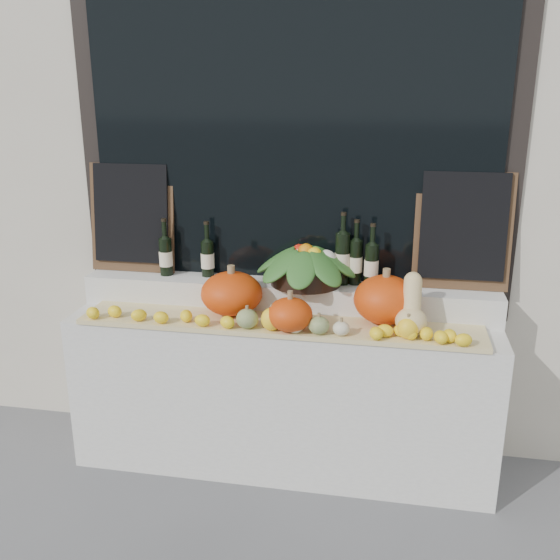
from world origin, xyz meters
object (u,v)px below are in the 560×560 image
object	(u,v)px
pumpkin_right	(385,300)
produce_bowl	(306,264)
butternut_squash	(412,310)
wine_bottle_tall	(342,258)
pumpkin_left	(232,293)

from	to	relation	value
pumpkin_right	produce_bowl	distance (m)	0.48
butternut_squash	wine_bottle_tall	bearing A→B (deg)	139.93
pumpkin_right	butternut_squash	xyz separation A→B (m)	(0.13, -0.12, -0.00)
butternut_squash	wine_bottle_tall	xyz separation A→B (m)	(-0.37, 0.31, 0.16)
pumpkin_right	butternut_squash	distance (m)	0.18
pumpkin_left	produce_bowl	size ratio (longest dim) A/B	0.56
pumpkin_right	produce_bowl	world-z (taller)	produce_bowl
pumpkin_left	wine_bottle_tall	size ratio (longest dim) A/B	0.83
butternut_squash	wine_bottle_tall	distance (m)	0.51
produce_bowl	wine_bottle_tall	distance (m)	0.20
produce_bowl	wine_bottle_tall	size ratio (longest dim) A/B	1.48
pumpkin_right	butternut_squash	world-z (taller)	butternut_squash
pumpkin_left	butternut_squash	size ratio (longest dim) A/B	1.12
pumpkin_left	butternut_squash	distance (m)	0.94
butternut_squash	produce_bowl	xyz separation A→B (m)	(-0.57, 0.28, 0.13)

